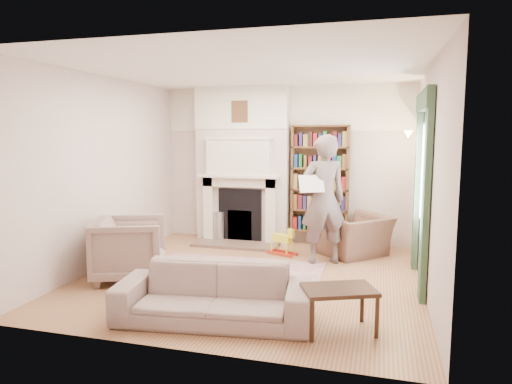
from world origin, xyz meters
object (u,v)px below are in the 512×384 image
(man_reading, at_px, (323,200))
(paraffin_heater, at_px, (219,226))
(armchair_reading, at_px, (355,235))
(coffee_table, at_px, (339,310))
(rocking_horse, at_px, (282,241))
(bookcase, at_px, (320,179))
(sofa, at_px, (213,294))
(armchair_left, at_px, (130,248))

(man_reading, relative_size, paraffin_heater, 3.55)
(man_reading, distance_m, paraffin_heater, 2.35)
(armchair_reading, xyz_separation_m, coffee_table, (0.02, -3.00, -0.10))
(coffee_table, relative_size, rocking_horse, 1.38)
(bookcase, xyz_separation_m, armchair_reading, (0.66, -0.58, -0.85))
(bookcase, relative_size, paraffin_heater, 3.36)
(armchair_reading, distance_m, sofa, 3.34)
(armchair_left, xyz_separation_m, sofa, (1.60, -1.03, -0.13))
(armchair_reading, relative_size, rocking_horse, 1.97)
(man_reading, bearing_deg, rocking_horse, -51.74)
(bookcase, distance_m, man_reading, 1.22)
(bookcase, bearing_deg, armchair_left, -129.93)
(sofa, relative_size, man_reading, 1.03)
(armchair_left, bearing_deg, rocking_horse, -66.70)
(bookcase, xyz_separation_m, armchair_left, (-2.21, -2.64, -0.75))
(rocking_horse, bearing_deg, paraffin_heater, 178.03)
(bookcase, bearing_deg, coffee_table, -79.32)
(armchair_left, relative_size, man_reading, 0.47)
(coffee_table, xyz_separation_m, rocking_horse, (-1.16, 2.71, -0.00))
(armchair_left, height_order, sofa, armchair_left)
(armchair_reading, height_order, armchair_left, armchair_left)
(armchair_reading, bearing_deg, armchair_left, -9.93)
(bookcase, height_order, rocking_horse, bookcase)
(man_reading, relative_size, rocking_horse, 3.86)
(armchair_left, bearing_deg, paraffin_heater, -31.82)
(sofa, bearing_deg, rocking_horse, 80.01)
(armchair_left, bearing_deg, coffee_table, -130.52)
(paraffin_heater, distance_m, rocking_horse, 1.47)
(paraffin_heater, height_order, rocking_horse, paraffin_heater)
(coffee_table, distance_m, rocking_horse, 2.95)
(bookcase, xyz_separation_m, man_reading, (0.21, -1.18, -0.20))
(paraffin_heater, bearing_deg, bookcase, 7.28)
(bookcase, height_order, armchair_left, bookcase)
(rocking_horse, bearing_deg, bookcase, 84.30)
(armchair_left, distance_m, coffee_table, 3.04)
(coffee_table, height_order, rocking_horse, coffee_table)
(armchair_left, distance_m, man_reading, 2.88)
(man_reading, bearing_deg, armchair_reading, -154.40)
(armchair_left, relative_size, paraffin_heater, 1.68)
(paraffin_heater, bearing_deg, armchair_left, -99.31)
(sofa, height_order, rocking_horse, sofa)
(paraffin_heater, xyz_separation_m, rocking_horse, (1.33, -0.64, -0.05))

